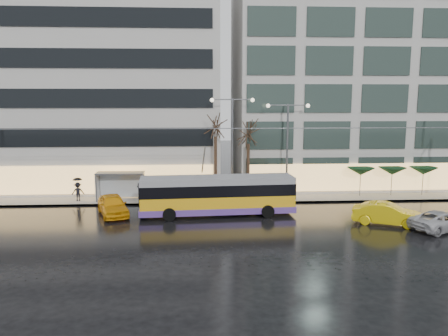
{
  "coord_description": "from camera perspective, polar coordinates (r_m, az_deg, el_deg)",
  "views": [
    {
      "loc": [
        -1.04,
        -28.14,
        8.98
      ],
      "look_at": [
        0.91,
        5.0,
        3.82
      ],
      "focal_mm": 35.0,
      "sensor_mm": 36.0,
      "label": 1
    }
  ],
  "objects": [
    {
      "name": "street_lamp_far",
      "position": [
        39.9,
        8.28,
        4.05
      ],
      "size": [
        3.96,
        0.36,
        8.53
      ],
      "color": "#595B60",
      "rests_on": "sidewalk"
    },
    {
      "name": "sidewalk",
      "position": [
        43.18,
        0.73,
        -3.07
      ],
      "size": [
        80.0,
        10.0,
        0.15
      ],
      "primitive_type": "cube",
      "color": "gray",
      "rests_on": "ground"
    },
    {
      "name": "catenary",
      "position": [
        36.44,
        -0.14,
        1.38
      ],
      "size": [
        42.24,
        5.12,
        7.0
      ],
      "color": "#595B60",
      "rests_on": "ground"
    },
    {
      "name": "building_right",
      "position": [
        51.36,
        20.09,
        12.41
      ],
      "size": [
        32.0,
        14.0,
        25.0
      ],
      "primitive_type": "cube",
      "color": "#B1AEAA",
      "rests_on": "sidewalk"
    },
    {
      "name": "taxi_b",
      "position": [
        34.04,
        20.53,
        -5.63
      ],
      "size": [
        5.15,
        3.56,
        1.61
      ],
      "primitive_type": "imported",
      "rotation": [
        0.0,
        0.0,
        1.15
      ],
      "color": "#DEBC0B",
      "rests_on": "ground"
    },
    {
      "name": "pedestrian_c",
      "position": [
        40.76,
        -18.55,
        -2.55
      ],
      "size": [
        1.17,
        0.98,
        2.11
      ],
      "color": "black",
      "rests_on": "sidewalk"
    },
    {
      "name": "pedestrian_b",
      "position": [
        40.6,
        -10.83,
        -2.49
      ],
      "size": [
        0.97,
        0.77,
        1.94
      ],
      "color": "black",
      "rests_on": "sidewalk"
    },
    {
      "name": "building_left",
      "position": [
        49.51,
        -21.36,
        10.75
      ],
      "size": [
        34.0,
        14.0,
        22.0
      ],
      "primitive_type": "cube",
      "color": "#B1AEAA",
      "rests_on": "sidewalk"
    },
    {
      "name": "taxi_a",
      "position": [
        35.54,
        -14.33,
        -4.71
      ],
      "size": [
        3.48,
        5.23,
        1.66
      ],
      "primitive_type": "imported",
      "rotation": [
        0.0,
        0.0,
        0.35
      ],
      "color": "#EFA10C",
      "rests_on": "ground"
    },
    {
      "name": "parasol_b",
      "position": [
        43.59,
        21.11,
        -0.38
      ],
      "size": [
        2.5,
        2.5,
        2.65
      ],
      "color": "#595B60",
      "rests_on": "sidewalk"
    },
    {
      "name": "parasol_c",
      "position": [
        44.92,
        24.6,
        -0.33
      ],
      "size": [
        2.5,
        2.5,
        2.65
      ],
      "color": "#595B60",
      "rests_on": "sidewalk"
    },
    {
      "name": "bus_shelter",
      "position": [
        40.13,
        -13.87,
        -1.5
      ],
      "size": [
        4.2,
        1.6,
        2.51
      ],
      "color": "#595B60",
      "rests_on": "sidewalk"
    },
    {
      "name": "tree_b",
      "position": [
        39.69,
        3.21,
        5.09
      ],
      "size": [
        3.2,
        3.2,
        7.7
      ],
      "color": "black",
      "rests_on": "sidewalk"
    },
    {
      "name": "trolleybus",
      "position": [
        34.32,
        -0.86,
        -3.74
      ],
      "size": [
        12.16,
        4.9,
        5.58
      ],
      "color": "gold",
      "rests_on": "ground"
    },
    {
      "name": "ground",
      "position": [
        29.56,
        -1.21,
        -8.85
      ],
      "size": [
        140.0,
        140.0,
        0.0
      ],
      "primitive_type": "plane",
      "color": "black",
      "rests_on": "ground"
    },
    {
      "name": "street_lamp_near",
      "position": [
        39.18,
        1.09,
        4.46
      ],
      "size": [
        3.96,
        0.36,
        9.03
      ],
      "color": "#595B60",
      "rests_on": "sidewalk"
    },
    {
      "name": "parasol_a",
      "position": [
        42.44,
        17.43,
        -0.43
      ],
      "size": [
        2.5,
        2.5,
        2.65
      ],
      "color": "#595B60",
      "rests_on": "sidewalk"
    },
    {
      "name": "kerb",
      "position": [
        38.36,
        1.27,
        -4.59
      ],
      "size": [
        80.0,
        0.1,
        0.15
      ],
      "primitive_type": "cube",
      "color": "slate",
      "rests_on": "ground"
    },
    {
      "name": "sedan_silver",
      "position": [
        34.27,
        26.58,
        -6.14
      ],
      "size": [
        5.36,
        3.95,
        1.35
      ],
      "primitive_type": "imported",
      "rotation": [
        0.0,
        0.0,
        1.97
      ],
      "color": "#BCBBC0",
      "rests_on": "ground"
    },
    {
      "name": "pedestrian_a",
      "position": [
        38.55,
        -10.36,
        -2.38
      ],
      "size": [
        1.25,
        1.26,
        2.19
      ],
      "color": "black",
      "rests_on": "sidewalk"
    },
    {
      "name": "tree_a",
      "position": [
        39.22,
        -1.13,
        6.07
      ],
      "size": [
        3.2,
        3.2,
        8.4
      ],
      "color": "black",
      "rests_on": "sidewalk"
    }
  ]
}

